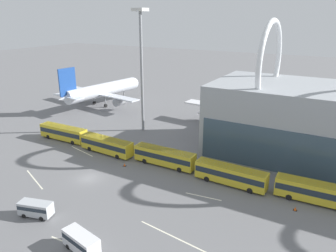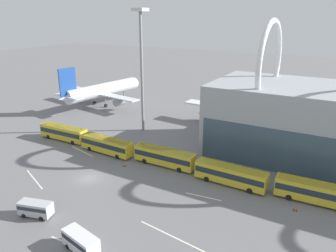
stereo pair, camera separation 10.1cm
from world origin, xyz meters
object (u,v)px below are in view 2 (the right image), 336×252
at_px(shuttle_bus_2, 164,156).
at_px(service_van_foreground, 35,208).
at_px(shuttle_bus_3, 231,174).
at_px(airliner_at_gate_near, 101,91).
at_px(shuttle_bus_1, 107,144).
at_px(traffic_cone_0, 295,209).
at_px(traffic_cone_1, 124,165).
at_px(service_van_crossing, 81,241).
at_px(shuttle_bus_0, 64,132).
at_px(shuttle_bus_4, 317,192).
at_px(floodlight_mast, 141,53).
at_px(airliner_at_gate_far, 248,107).

relative_size(shuttle_bus_2, service_van_foreground, 2.40).
xyz_separation_m(shuttle_bus_3, service_van_foreground, (-21.94, -23.55, -0.64)).
height_order(airliner_at_gate_near, service_van_foreground, airliner_at_gate_near).
bearing_deg(airliner_at_gate_near, shuttle_bus_2, -116.53).
relative_size(shuttle_bus_1, traffic_cone_0, 21.86).
height_order(service_van_foreground, traffic_cone_1, service_van_foreground).
relative_size(service_van_foreground, service_van_crossing, 0.93).
bearing_deg(service_van_crossing, traffic_cone_1, -54.49).
height_order(shuttle_bus_1, traffic_cone_1, shuttle_bus_1).
height_order(shuttle_bus_0, shuttle_bus_3, same).
height_order(shuttle_bus_1, service_van_crossing, shuttle_bus_1).
relative_size(shuttle_bus_0, shuttle_bus_1, 1.00).
bearing_deg(shuttle_bus_4, shuttle_bus_1, 179.81).
xyz_separation_m(shuttle_bus_4, traffic_cone_0, (-2.49, -3.91, -1.70)).
xyz_separation_m(airliner_at_gate_near, shuttle_bus_2, (41.04, -28.88, -3.01)).
xyz_separation_m(shuttle_bus_1, traffic_cone_0, (39.46, -2.91, -1.70)).
distance_m(shuttle_bus_2, traffic_cone_0, 25.81).
xyz_separation_m(service_van_foreground, floodlight_mast, (-7.57, 40.02, 18.32)).
bearing_deg(shuttle_bus_3, traffic_cone_0, -12.37).
bearing_deg(service_van_crossing, floodlight_mast, -54.61).
distance_m(airliner_at_gate_near, shuttle_bus_2, 50.27).
distance_m(shuttle_bus_1, traffic_cone_1, 8.15).
relative_size(airliner_at_gate_far, traffic_cone_0, 60.09).
xyz_separation_m(shuttle_bus_4, service_van_foreground, (-35.92, -24.58, -0.64)).
xyz_separation_m(shuttle_bus_3, shuttle_bus_4, (13.98, 1.03, 0.00)).
height_order(shuttle_bus_3, traffic_cone_1, shuttle_bus_3).
height_order(shuttle_bus_2, shuttle_bus_4, same).
bearing_deg(shuttle_bus_4, airliner_at_gate_near, 155.82).
distance_m(airliner_at_gate_near, shuttle_bus_1, 40.33).
height_order(shuttle_bus_4, traffic_cone_0, shuttle_bus_4).
relative_size(airliner_at_gate_far, shuttle_bus_1, 2.75).
xyz_separation_m(airliner_at_gate_far, shuttle_bus_2, (-7.13, -31.30, -3.63)).
distance_m(airliner_at_gate_far, traffic_cone_0, 39.96).
height_order(airliner_at_gate_near, traffic_cone_1, airliner_at_gate_near).
distance_m(shuttle_bus_2, traffic_cone_1, 8.15).
bearing_deg(airliner_at_gate_far, service_van_foreground, 169.35).
bearing_deg(shuttle_bus_4, shuttle_bus_0, 178.47).
xyz_separation_m(service_van_foreground, service_van_crossing, (11.33, -2.34, 0.12)).
height_order(airliner_at_gate_far, shuttle_bus_3, airliner_at_gate_far).
distance_m(airliner_at_gate_near, floodlight_mast, 32.31).
bearing_deg(shuttle_bus_0, shuttle_bus_1, -5.16).
relative_size(shuttle_bus_2, shuttle_bus_4, 1.00).
height_order(shuttle_bus_0, service_van_crossing, shuttle_bus_0).
height_order(airliner_at_gate_near, shuttle_bus_4, airliner_at_gate_near).
height_order(shuttle_bus_3, shuttle_bus_4, same).
xyz_separation_m(service_van_crossing, floodlight_mast, (-18.90, 42.36, 18.21)).
relative_size(shuttle_bus_3, service_van_crossing, 2.23).
relative_size(shuttle_bus_3, shuttle_bus_4, 1.00).
height_order(airliner_at_gate_far, shuttle_bus_4, airliner_at_gate_far).
bearing_deg(shuttle_bus_4, traffic_cone_0, -124.06).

